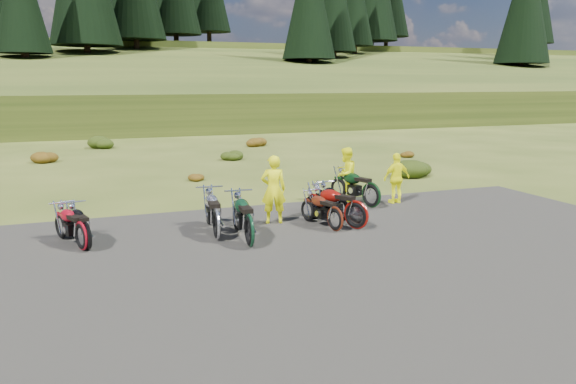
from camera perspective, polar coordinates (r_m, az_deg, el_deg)
name	(u,v)px	position (r m, az deg, el deg)	size (l,w,h in m)	color
ground	(284,241)	(13.90, -0.44, -5.00)	(300.00, 300.00, 0.00)	#394A18
gravel_pad	(316,265)	(12.13, 2.83, -7.46)	(20.00, 12.00, 0.04)	black
hill_slope	(123,118)	(62.83, -16.40, 7.21)	(300.00, 46.00, 3.00)	#2E4015
hill_plateau	(100,100)	(122.69, -18.56, 8.82)	(300.00, 90.00, 9.17)	#2E4015
conifer_28	(356,2)	(83.30, 6.89, 18.63)	(5.28, 5.28, 14.00)	black
conifer_31	(526,0)	(82.82, 23.01, 17.50)	(7.04, 7.04, 18.00)	black
conifer_32	(528,3)	(91.32, 23.23, 17.25)	(6.60, 6.60, 17.00)	black
conifer_33	(530,5)	(99.82, 23.41, 17.05)	(6.16, 6.16, 16.00)	black
conifer_34	(532,7)	(108.33, 23.56, 16.87)	(5.72, 5.72, 15.00)	black
conifer_35	(534,8)	(116.83, 23.69, 16.72)	(5.28, 5.28, 14.00)	black
shrub_2	(44,155)	(29.39, -23.55, 3.44)	(1.30, 1.30, 0.77)	#672D0C
shrub_3	(102,141)	(34.63, -18.35, 4.98)	(1.56, 1.56, 0.92)	#1F340D
shrub_4	(194,175)	(22.44, -9.49, 1.69)	(0.77, 0.77, 0.45)	#672D0C
shrub_5	(231,154)	(28.18, -5.79, 3.86)	(1.03, 1.03, 0.61)	#1F340D
shrub_6	(255,140)	(34.02, -3.34, 5.29)	(1.30, 1.30, 0.77)	#672D0C
shrub_7	(414,165)	(23.73, 12.64, 2.65)	(1.56, 1.56, 0.92)	#1F340D
shrub_8	(405,153)	(29.73, 11.76, 3.92)	(0.77, 0.77, 0.45)	#672D0C
motorcycle_0	(88,251)	(13.88, -19.66, -5.70)	(1.89, 0.63, 0.99)	black
motorcycle_1	(82,251)	(13.92, -20.16, -5.68)	(1.92, 0.64, 1.00)	maroon
motorcycle_2	(250,248)	(13.36, -3.90, -5.69)	(2.23, 0.74, 1.17)	black
motorcycle_3	(217,241)	(14.04, -7.21, -4.92)	(2.20, 0.73, 1.15)	#BBBBC0
motorcycle_4	(335,232)	(14.75, 4.79, -4.08)	(1.85, 0.62, 0.97)	#571D0E
motorcycle_5	(342,222)	(15.84, 5.54, -3.02)	(1.87, 0.62, 0.98)	black
motorcycle_6	(356,230)	(15.01, 6.91, -3.85)	(2.17, 0.72, 1.14)	maroon
motorcycle_7	(371,208)	(17.57, 8.42, -1.67)	(2.23, 0.74, 1.17)	black
person_middle	(273,190)	(15.33, -1.49, 0.16)	(0.69, 0.45, 1.88)	#EBED0C
person_right_a	(346,175)	(18.28, 5.89, 1.69)	(0.85, 0.66, 1.75)	#EBED0C
person_right_b	(397,179)	(18.23, 10.97, 1.30)	(0.95, 0.39, 1.61)	#EBED0C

